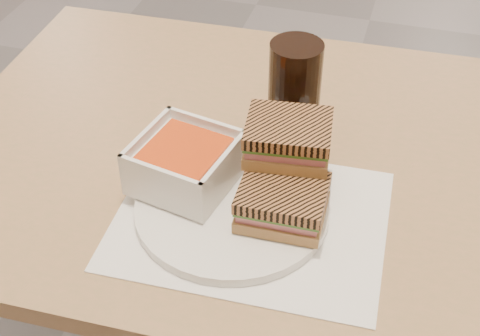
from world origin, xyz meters
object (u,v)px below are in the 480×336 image
(plate, at_px, (232,208))
(panini_lower, at_px, (282,202))
(soup_bowl, at_px, (185,164))
(main_table, at_px, (333,219))
(cola_glass, at_px, (294,94))

(plate, bearing_deg, panini_lower, -3.57)
(soup_bowl, relative_size, panini_lower, 1.30)
(main_table, bearing_deg, panini_lower, -109.67)
(soup_bowl, height_order, cola_glass, cola_glass)
(soup_bowl, distance_m, cola_glass, 0.19)
(plate, relative_size, panini_lower, 2.30)
(plate, distance_m, panini_lower, 0.08)
(cola_glass, bearing_deg, plate, -102.42)
(main_table, relative_size, plate, 4.74)
(soup_bowl, bearing_deg, panini_lower, -12.10)
(panini_lower, height_order, cola_glass, cola_glass)
(main_table, bearing_deg, plate, -130.25)
(main_table, bearing_deg, soup_bowl, -148.93)
(soup_bowl, bearing_deg, plate, -19.63)
(soup_bowl, xyz_separation_m, panini_lower, (0.14, -0.03, -0.00))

